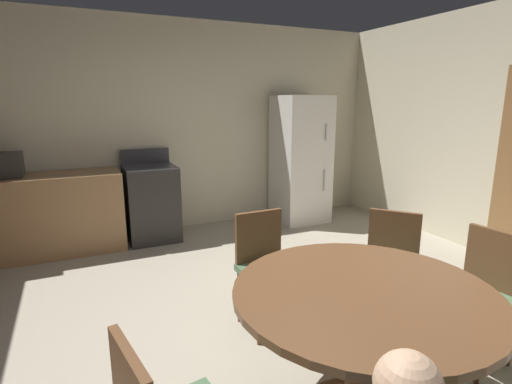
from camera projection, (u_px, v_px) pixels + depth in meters
ground_plane at (275, 335)px, 2.92m from camera, size 14.00×14.00×0.00m
wall_back at (173, 127)px, 5.21m from camera, size 6.12×0.12×2.70m
kitchen_counter at (26, 217)px, 4.33m from camera, size 2.00×0.60×0.90m
oven_range at (152, 202)px, 4.89m from camera, size 0.60×0.60×1.10m
refrigerator at (300, 160)px, 5.60m from camera, size 0.68×0.68×1.76m
dining_table at (362, 316)px, 2.03m from camera, size 1.33×1.33×0.76m
chair_east at (482, 288)px, 2.58m from camera, size 0.44×0.44×0.87m
chair_north at (265, 262)px, 2.99m from camera, size 0.41×0.41×0.87m
chair_northeast at (390, 262)px, 2.99m from camera, size 0.56×0.56×0.87m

